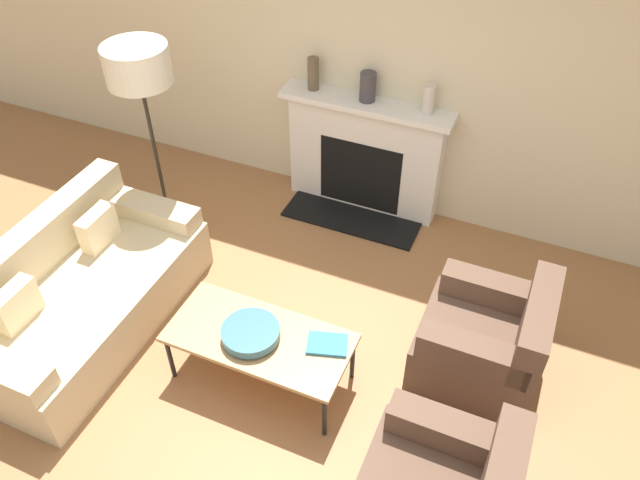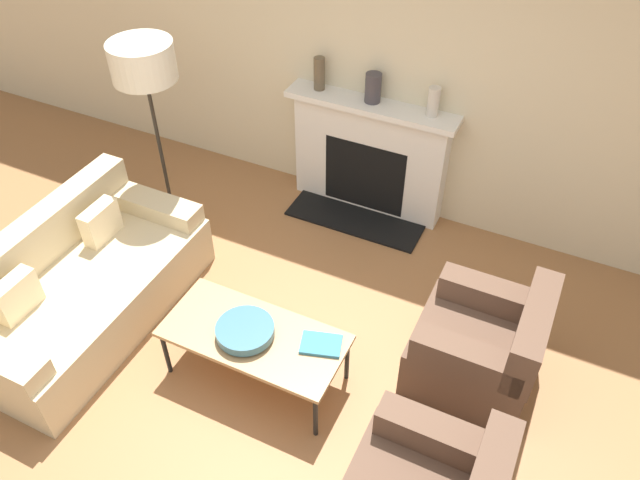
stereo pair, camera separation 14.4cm
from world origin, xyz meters
name	(u,v)px [view 1 (the left image)]	position (x,y,z in m)	size (l,w,h in m)	color
ground_plane	(272,404)	(0.00, 0.00, 0.00)	(18.00, 18.00, 0.00)	#99663D
wall_back	(401,54)	(0.00, 2.42, 1.45)	(18.00, 0.06, 2.90)	beige
fireplace	(364,157)	(-0.21, 2.27, 0.52)	(1.47, 0.59, 1.06)	silver
couch	(79,294)	(-1.61, 0.11, 0.29)	(0.97, 1.88, 0.78)	#CCB78E
armchair_far	(486,342)	(1.21, 0.84, 0.31)	(0.80, 0.77, 0.80)	brown
coffee_table	(259,339)	(-0.16, 0.18, 0.40)	(1.22, 0.57, 0.43)	tan
bowl	(251,333)	(-0.20, 0.15, 0.48)	(0.38, 0.38, 0.08)	#38667A
book	(327,344)	(0.28, 0.29, 0.44)	(0.30, 0.25, 0.02)	teal
floor_lamp	(139,74)	(-1.62, 1.26, 1.49)	(0.48, 0.48, 1.71)	black
mantel_vase_left	(313,74)	(-0.70, 2.29, 1.20)	(0.09, 0.09, 0.28)	brown
mantel_vase_center_left	(368,87)	(-0.22, 2.29, 1.18)	(0.13, 0.13, 0.24)	#3D383D
mantel_vase_center_right	(429,99)	(0.29, 2.29, 1.18)	(0.09, 0.09, 0.24)	beige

